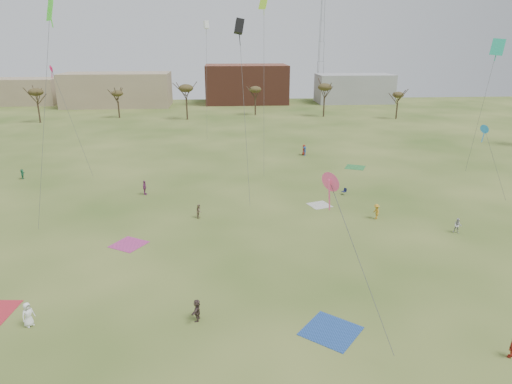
{
  "coord_description": "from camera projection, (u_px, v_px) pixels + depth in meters",
  "views": [
    {
      "loc": [
        -3.1,
        -29.06,
        19.37
      ],
      "look_at": [
        0.0,
        12.0,
        5.5
      ],
      "focal_mm": 31.67,
      "sensor_mm": 36.0,
      "label": 1
    }
  ],
  "objects": [
    {
      "name": "tree_line",
      "position": [
        223.0,
        95.0,
        106.17
      ],
      "size": [
        117.44,
        49.32,
        8.91
      ],
      "color": "#3A2B1E",
      "rests_on": "ground"
    },
    {
      "name": "flyer_near_left",
      "position": [
        28.0,
        315.0,
        31.96
      ],
      "size": [
        1.02,
        1.07,
        1.85
      ],
      "primitive_type": "imported",
      "rotation": [
        0.0,
        0.0,
        0.91
      ],
      "color": "white",
      "rests_on": "ground"
    },
    {
      "name": "spectator_mid_d",
      "position": [
        145.0,
        188.0,
        59.36
      ],
      "size": [
        0.61,
        1.18,
        1.93
      ],
      "primitive_type": "imported",
      "rotation": [
        0.0,
        0.0,
        1.45
      ],
      "color": "#883873",
      "rests_on": "ground"
    },
    {
      "name": "building_grey",
      "position": [
        354.0,
        88.0,
        146.79
      ],
      "size": [
        24.0,
        12.0,
        9.0
      ],
      "primitive_type": "cube",
      "color": "gray",
      "rests_on": "ground"
    },
    {
      "name": "blanket_cream",
      "position": [
        320.0,
        205.0,
        55.82
      ],
      "size": [
        3.16,
        3.16,
        0.03
      ],
      "primitive_type": "cube",
      "rotation": [
        0.0,
        0.0,
        0.34
      ],
      "color": "beige",
      "rests_on": "ground"
    },
    {
      "name": "building_tan_west",
      "position": [
        26.0,
        91.0,
        143.24
      ],
      "size": [
        20.0,
        12.0,
        8.0
      ],
      "primitive_type": "cube",
      "color": "#937F60",
      "rests_on": "ground"
    },
    {
      "name": "flyer_mid_b",
      "position": [
        376.0,
        212.0,
        51.31
      ],
      "size": [
        0.77,
        1.2,
        1.76
      ],
      "primitive_type": "imported",
      "rotation": [
        0.0,
        0.0,
        4.81
      ],
      "color": "#C18B24",
      "rests_on": "ground"
    },
    {
      "name": "spectator_mid_e",
      "position": [
        458.0,
        226.0,
        47.52
      ],
      "size": [
        0.98,
        0.89,
        1.64
      ],
      "primitive_type": "imported",
      "rotation": [
        0.0,
        0.0,
        5.87
      ],
      "color": "#BBBBBB",
      "rests_on": "ground"
    },
    {
      "name": "spectator_fore_c",
      "position": [
        197.0,
        310.0,
        32.65
      ],
      "size": [
        0.77,
        1.62,
        1.68
      ],
      "primitive_type": "imported",
      "rotation": [
        0.0,
        0.0,
        4.53
      ],
      "color": "#4E3C37",
      "rests_on": "ground"
    },
    {
      "name": "blanket_plum",
      "position": [
        129.0,
        244.0,
        45.08
      ],
      "size": [
        4.06,
        4.06,
        0.03
      ],
      "primitive_type": "cube",
      "rotation": [
        0.0,
        0.0,
        1.02
      ],
      "color": "#B1367C",
      "rests_on": "ground"
    },
    {
      "name": "spectator_fore_b",
      "position": [
        199.0,
        211.0,
        51.64
      ],
      "size": [
        0.73,
        0.87,
        1.62
      ],
      "primitive_type": "imported",
      "rotation": [
        0.0,
        0.0,
        1.42
      ],
      "color": "#77614C",
      "rests_on": "ground"
    },
    {
      "name": "flyer_far_c",
      "position": [
        305.0,
        151.0,
        79.54
      ],
      "size": [
        0.7,
        1.11,
        1.64
      ],
      "primitive_type": "imported",
      "rotation": [
        0.0,
        0.0,
        4.8
      ],
      "color": "navy",
      "rests_on": "ground"
    },
    {
      "name": "ground",
      "position": [
        268.0,
        312.0,
        33.86
      ],
      "size": [
        260.0,
        260.0,
        0.0
      ],
      "primitive_type": "plane",
      "color": "#2F4C17",
      "rests_on": "ground"
    },
    {
      "name": "radio_tower",
      "position": [
        321.0,
        41.0,
        148.0
      ],
      "size": [
        1.51,
        1.72,
        41.0
      ],
      "color": "#9EA3A8",
      "rests_on": "ground"
    },
    {
      "name": "flyer_far_a",
      "position": [
        22.0,
        174.0,
        66.24
      ],
      "size": [
        0.65,
        1.41,
        1.46
      ],
      "primitive_type": "imported",
      "rotation": [
        0.0,
        0.0,
        1.74
      ],
      "color": "#297B52",
      "rests_on": "ground"
    },
    {
      "name": "camp_chair_right",
      "position": [
        344.0,
        193.0,
        59.57
      ],
      "size": [
        0.72,
        0.7,
        0.87
      ],
      "rotation": [
        0.0,
        0.0,
        5.22
      ],
      "color": "#161A3C",
      "rests_on": "ground"
    },
    {
      "name": "flyer_far_b",
      "position": [
        304.0,
        150.0,
        80.14
      ],
      "size": [
        1.02,
        1.07,
        1.84
      ],
      "primitive_type": "imported",
      "rotation": [
        0.0,
        0.0,
        0.89
      ],
      "color": "#A72C1C",
      "rests_on": "ground"
    },
    {
      "name": "kites_aloft",
      "position": [
        234.0,
        44.0,
        56.71
      ],
      "size": [
        73.51,
        68.95,
        24.98
      ],
      "color": "silver",
      "rests_on": "ground"
    },
    {
      "name": "blanket_blue",
      "position": [
        331.0,
        331.0,
        31.65
      ],
      "size": [
        4.96,
        4.96,
        0.03
      ],
      "primitive_type": "cube",
      "rotation": [
        0.0,
        0.0,
        2.45
      ],
      "color": "#224894",
      "rests_on": "ground"
    },
    {
      "name": "building_tan",
      "position": [
        117.0,
        90.0,
        138.44
      ],
      "size": [
        32.0,
        14.0,
        10.0
      ],
      "primitive_type": "cube",
      "color": "#937F60",
      "rests_on": "ground"
    },
    {
      "name": "building_brick",
      "position": [
        246.0,
        84.0,
        145.7
      ],
      "size": [
        26.0,
        16.0,
        12.0
      ],
      "primitive_type": "cube",
      "color": "brown",
      "rests_on": "ground"
    },
    {
      "name": "blanket_olive",
      "position": [
        355.0,
        167.0,
        72.44
      ],
      "size": [
        3.93,
        3.93,
        0.03
      ],
      "primitive_type": "cube",
      "rotation": [
        0.0,
        0.0,
        1.13
      ],
      "color": "#2D7D3A",
      "rests_on": "ground"
    },
    {
      "name": "spectator_fore_a",
      "position": [
        512.0,
        347.0,
        28.81
      ],
      "size": [
        0.94,
        0.81,
        1.51
      ],
      "primitive_type": "imported",
      "rotation": [
        0.0,
        0.0,
        3.74
      ],
      "color": "#A92B1D",
      "rests_on": "ground"
    }
  ]
}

